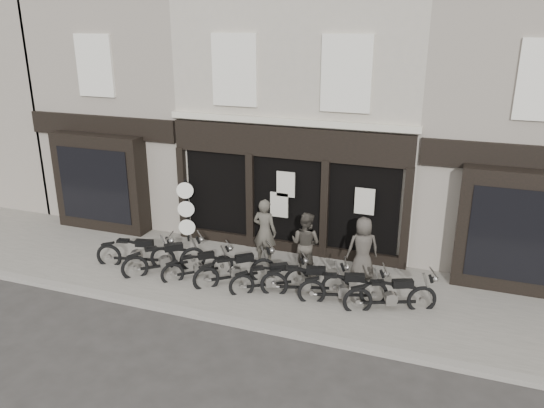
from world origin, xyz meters
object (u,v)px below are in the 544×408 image
(motorcycle_4, at_px, (270,280))
(motorcycle_3, at_px, (236,272))
(man_left, at_px, (265,232))
(man_right, at_px, (363,248))
(advert_sign_post, at_px, (187,214))
(motorcycle_7, at_px, (391,298))
(motorcycle_0, at_px, (137,255))
(motorcycle_1, at_px, (165,261))
(motorcycle_5, at_px, (306,283))
(man_centre, at_px, (306,243))
(motorcycle_2, at_px, (199,268))
(motorcycle_6, at_px, (344,291))

(motorcycle_4, bearing_deg, motorcycle_3, 141.73)
(motorcycle_4, bearing_deg, man_left, 81.43)
(man_right, bearing_deg, advert_sign_post, -30.23)
(motorcycle_7, relative_size, advert_sign_post, 1.00)
(man_right, xyz_separation_m, advert_sign_post, (-5.62, 0.62, 0.06))
(motorcycle_0, distance_m, motorcycle_4, 4.06)
(motorcycle_1, distance_m, motorcycle_5, 4.01)
(motorcycle_0, distance_m, motorcycle_1, 0.97)
(motorcycle_1, relative_size, man_centre, 1.09)
(motorcycle_7, relative_size, man_left, 1.11)
(motorcycle_2, distance_m, advert_sign_post, 2.62)
(motorcycle_2, distance_m, man_left, 2.11)
(motorcycle_4, relative_size, advert_sign_post, 0.87)
(motorcycle_5, xyz_separation_m, man_right, (1.15, 1.41, 0.56))
(motorcycle_0, xyz_separation_m, man_centre, (4.61, 1.18, 0.56))
(motorcycle_7, bearing_deg, motorcycle_3, 157.38)
(motorcycle_1, height_order, motorcycle_4, motorcycle_1)
(man_right, bearing_deg, motorcycle_6, 59.73)
(motorcycle_5, height_order, motorcycle_6, motorcycle_5)
(motorcycle_3, distance_m, motorcycle_6, 2.91)
(motorcycle_0, relative_size, motorcycle_5, 1.04)
(motorcycle_1, height_order, motorcycle_2, motorcycle_1)
(motorcycle_1, height_order, advert_sign_post, advert_sign_post)
(man_centre, distance_m, man_right, 1.54)
(motorcycle_3, distance_m, man_right, 3.44)
(motorcycle_0, xyz_separation_m, man_right, (6.13, 1.43, 0.54))
(motorcycle_1, bearing_deg, motorcycle_3, -38.60)
(motorcycle_5, bearing_deg, man_right, 34.61)
(motorcycle_6, bearing_deg, man_centre, 120.86)
(motorcycle_4, distance_m, man_centre, 1.50)
(advert_sign_post, bearing_deg, man_right, -28.21)
(motorcycle_3, xyz_separation_m, motorcycle_7, (4.06, 0.01, 0.00))
(motorcycle_3, relative_size, advert_sign_post, 0.89)
(motorcycle_7, distance_m, advert_sign_post, 6.95)
(motorcycle_3, distance_m, man_centre, 2.04)
(motorcycle_0, height_order, motorcycle_2, motorcycle_0)
(motorcycle_5, bearing_deg, motorcycle_6, -18.28)
(motorcycle_0, height_order, motorcycle_1, motorcycle_1)
(motorcycle_3, bearing_deg, motorcycle_2, 141.79)
(motorcycle_4, relative_size, man_right, 1.07)
(motorcycle_6, distance_m, man_centre, 1.90)
(man_centre, xyz_separation_m, man_right, (1.52, 0.25, -0.02))
(man_centre, height_order, advert_sign_post, advert_sign_post)
(motorcycle_7, xyz_separation_m, advert_sign_post, (-6.61, 2.04, 0.61))
(motorcycle_2, xyz_separation_m, motorcycle_5, (3.01, 0.05, 0.05))
(motorcycle_1, height_order, man_centre, man_centre)
(motorcycle_0, distance_m, motorcycle_6, 5.97)
(motorcycle_4, bearing_deg, motorcycle_5, -28.00)
(motorcycle_4, xyz_separation_m, advert_sign_post, (-3.55, 2.13, 0.64))
(motorcycle_4, height_order, motorcycle_6, motorcycle_6)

